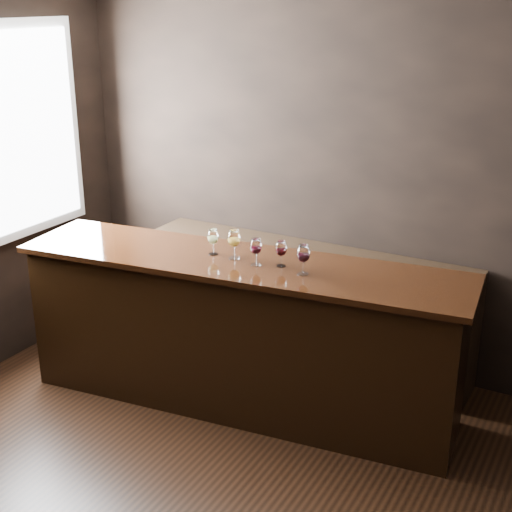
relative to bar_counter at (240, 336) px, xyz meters
The scene contains 9 objects.
room_shell 1.75m from the bar_counter, 73.38° to the right, with size 5.02×4.52×2.81m.
bar_counter is the anchor object (origin of this frame).
bar_top 0.54m from the bar_counter, ahead, with size 3.04×0.71×0.04m, color black.
back_bar_shelf 0.80m from the bar_counter, 80.98° to the left, with size 2.56×0.40×0.92m, color black.
glass_white 0.71m from the bar_counter, behind, with size 0.08×0.08×0.18m.
glass_amber 0.69m from the bar_counter, 166.63° to the left, with size 0.08×0.08×0.20m.
glass_red_a 0.69m from the bar_counter, 10.95° to the right, with size 0.08×0.08×0.18m.
glass_red_b 0.73m from the bar_counter, ahead, with size 0.07×0.07×0.17m.
glass_red_c 0.83m from the bar_counter, ahead, with size 0.08×0.08×0.19m.
Camera 1 is at (1.64, -2.54, 2.70)m, focal length 50.00 mm.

